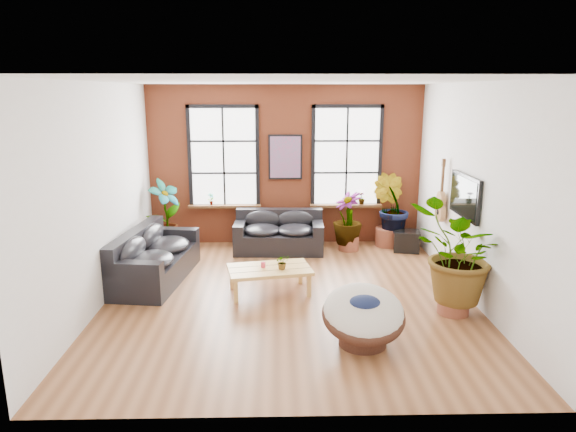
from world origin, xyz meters
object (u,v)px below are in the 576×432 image
object	(u,v)px
coffee_table	(269,271)
papasan_chair	(363,315)
sofa_back	(279,233)
sofa_left	(153,258)

from	to	relation	value
coffee_table	papasan_chair	bearing A→B (deg)	-66.28
sofa_back	coffee_table	distance (m)	2.39
coffee_table	papasan_chair	world-z (taller)	papasan_chair
sofa_back	papasan_chair	size ratio (longest dim) A/B	1.65
sofa_back	sofa_left	world-z (taller)	sofa_left
sofa_left	coffee_table	world-z (taller)	sofa_left
sofa_left	coffee_table	size ratio (longest dim) A/B	1.62
sofa_left	sofa_back	bearing A→B (deg)	-46.06
sofa_back	papasan_chair	distance (m)	4.41
coffee_table	sofa_left	bearing A→B (deg)	151.78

